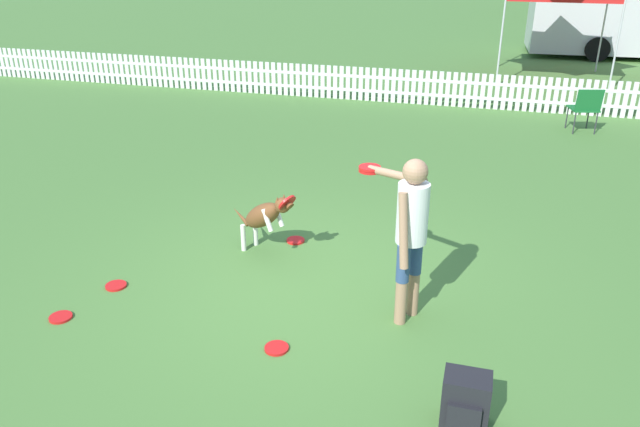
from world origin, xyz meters
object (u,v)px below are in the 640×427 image
(handler_person, at_px, (409,222))
(equipment_trailer, at_px, (620,8))
(folding_chair_blue_left, at_px, (586,106))
(frisbee_midfield, at_px, (277,348))
(frisbee_near_handler, at_px, (61,317))
(frisbee_near_dog, at_px, (296,240))
(leaping_dog, at_px, (265,215))
(frisbee_far_scatter, at_px, (116,286))
(backpack_on_grass, at_px, (465,402))

(handler_person, xyz_separation_m, equipment_trailer, (3.82, 15.55, 0.39))
(folding_chair_blue_left, bearing_deg, frisbee_midfield, 52.61)
(frisbee_near_handler, height_order, frisbee_near_dog, same)
(frisbee_midfield, distance_m, equipment_trailer, 17.11)
(leaping_dog, bearing_deg, handler_person, 90.19)
(handler_person, bearing_deg, frisbee_far_scatter, 121.17)
(handler_person, height_order, frisbee_midfield, handler_person)
(frisbee_midfield, bearing_deg, folding_chair_blue_left, 67.47)
(leaping_dog, distance_m, frisbee_midfield, 1.84)
(handler_person, height_order, folding_chair_blue_left, handler_person)
(frisbee_near_handler, bearing_deg, frisbee_far_scatter, 74.74)
(frisbee_near_handler, distance_m, equipment_trailer, 17.91)
(handler_person, relative_size, frisbee_near_handler, 7.41)
(leaping_dog, bearing_deg, frisbee_midfield, 49.18)
(leaping_dog, height_order, frisbee_midfield, leaping_dog)
(handler_person, height_order, equipment_trailer, equipment_trailer)
(frisbee_midfield, relative_size, equipment_trailer, 0.04)
(folding_chair_blue_left, bearing_deg, handler_person, 57.35)
(frisbee_far_scatter, bearing_deg, backpack_on_grass, -16.29)
(frisbee_far_scatter, bearing_deg, frisbee_near_handler, -105.26)
(leaping_dog, bearing_deg, frisbee_near_handler, -13.36)
(frisbee_near_handler, distance_m, frisbee_midfield, 2.12)
(frisbee_near_dog, xyz_separation_m, folding_chair_blue_left, (3.67, 5.65, 0.48))
(leaping_dog, bearing_deg, folding_chair_blue_left, 173.29)
(frisbee_far_scatter, bearing_deg, leaping_dog, 40.99)
(frisbee_near_dog, height_order, frisbee_far_scatter, same)
(frisbee_near_handler, xyz_separation_m, backpack_on_grass, (3.75, -0.39, 0.20))
(frisbee_near_handler, xyz_separation_m, frisbee_far_scatter, (0.18, 0.65, 0.00))
(leaping_dog, relative_size, frisbee_far_scatter, 4.34)
(frisbee_near_handler, distance_m, frisbee_far_scatter, 0.68)
(frisbee_midfield, relative_size, backpack_on_grass, 0.49)
(frisbee_midfield, height_order, frisbee_far_scatter, same)
(handler_person, bearing_deg, backpack_on_grass, -127.84)
(equipment_trailer, bearing_deg, folding_chair_blue_left, -103.60)
(frisbee_near_dog, bearing_deg, leaping_dog, -117.75)
(handler_person, height_order, frisbee_near_dog, handler_person)
(frisbee_midfield, bearing_deg, frisbee_far_scatter, 164.10)
(frisbee_near_handler, bearing_deg, leaping_dog, 50.64)
(frisbee_midfield, bearing_deg, frisbee_near_handler, -177.33)
(frisbee_near_handler, xyz_separation_m, folding_chair_blue_left, (5.31, 7.79, 0.48))
(folding_chair_blue_left, xyz_separation_m, equipment_trailer, (1.62, 8.67, 0.87))
(frisbee_near_dog, distance_m, equipment_trailer, 15.33)
(leaping_dog, distance_m, frisbee_far_scatter, 1.71)
(leaping_dog, xyz_separation_m, frisbee_midfield, (0.70, -1.63, -0.48))
(frisbee_midfield, xyz_separation_m, backpack_on_grass, (1.63, -0.49, 0.20))
(leaping_dog, relative_size, equipment_trailer, 0.16)
(frisbee_near_handler, xyz_separation_m, frisbee_near_dog, (1.64, 2.14, 0.00))
(handler_person, bearing_deg, leaping_dog, 90.19)
(frisbee_near_dog, relative_size, frisbee_midfield, 1.00)
(folding_chair_blue_left, bearing_deg, frisbee_near_dog, 42.10)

